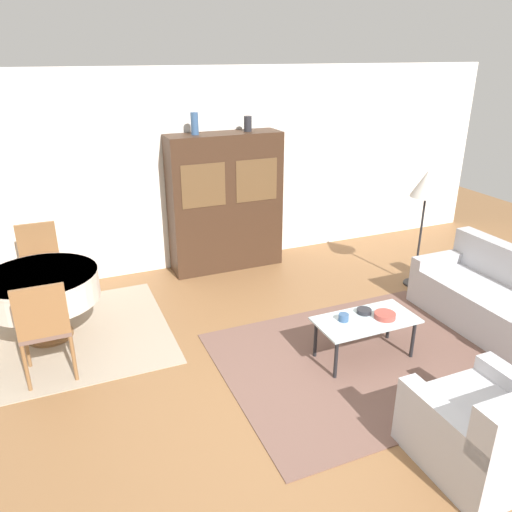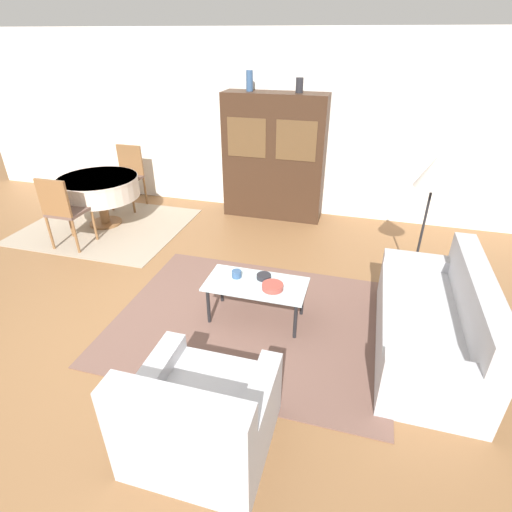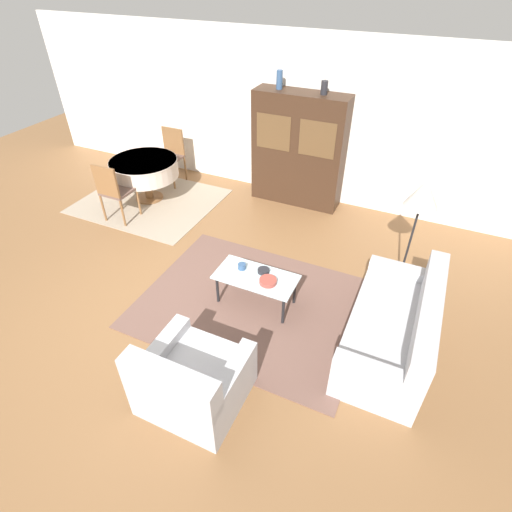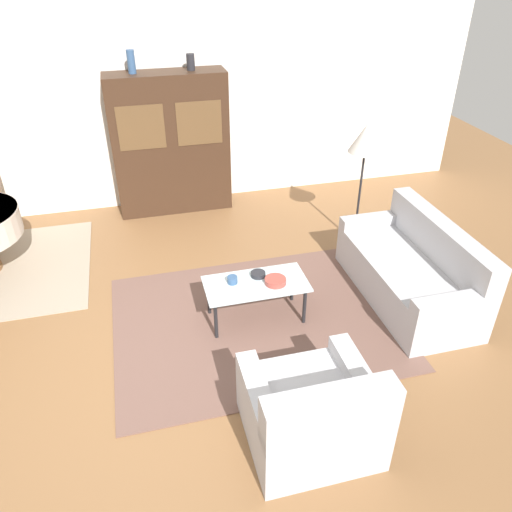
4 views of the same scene
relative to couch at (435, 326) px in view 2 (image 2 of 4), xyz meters
name	(u,v)px [view 2 (image 2 of 4)]	position (x,y,z in m)	size (l,w,h in m)	color
ground_plane	(136,339)	(-2.73, -0.59, -0.31)	(14.00, 14.00, 0.00)	brown
wall_back	(244,125)	(-2.73, 3.04, 1.04)	(10.00, 0.06, 2.70)	silver
area_rug	(252,320)	(-1.71, -0.01, -0.31)	(2.78, 2.18, 0.01)	brown
dining_rug	(107,226)	(-4.53, 1.61, -0.31)	(2.34, 1.96, 0.01)	gray
couch	(435,326)	(0.00, 0.00, 0.00)	(0.84, 1.77, 0.86)	#B2B2B7
armchair	(200,418)	(-1.66, -1.49, 0.00)	(0.93, 0.89, 0.83)	#B2B2B7
coffee_table	(256,287)	(-1.69, 0.04, 0.08)	(1.01, 0.51, 0.43)	black
display_cabinet	(274,158)	(-2.16, 2.77, 0.63)	(1.54, 0.46, 1.88)	#382316
dining_table	(99,188)	(-4.58, 1.68, 0.29)	(1.16, 1.16, 0.74)	brown
dining_chair_near	(63,208)	(-4.58, 0.88, 0.27)	(0.44, 0.44, 1.00)	brown
dining_chair_far	(128,173)	(-4.58, 2.49, 0.27)	(0.44, 0.44, 1.00)	brown
floor_lamp	(435,177)	(-0.08, 1.22, 1.00)	(0.39, 0.39, 1.54)	black
cup	(237,274)	(-1.91, 0.11, 0.16)	(0.10, 0.10, 0.07)	#33517A
bowl	(273,287)	(-1.51, -0.01, 0.15)	(0.21, 0.21, 0.05)	#9E4238
bowl_small	(264,276)	(-1.64, 0.16, 0.15)	(0.15, 0.15, 0.04)	#232328
vase_tall	(249,81)	(-2.55, 2.77, 1.71)	(0.10, 0.10, 0.28)	#33517A
vase_short	(299,85)	(-1.82, 2.77, 1.67)	(0.10, 0.10, 0.20)	#232328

